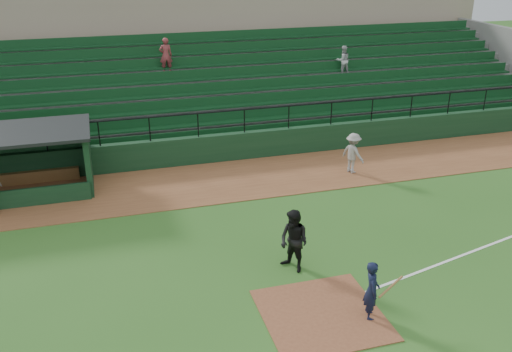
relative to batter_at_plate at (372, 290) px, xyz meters
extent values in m
plane|color=#2B5B1D|center=(-1.14, 1.40, -0.80)|extent=(90.00, 90.00, 0.00)
cube|color=brown|center=(-1.14, 9.40, -0.78)|extent=(40.00, 4.00, 0.03)
cube|color=brown|center=(-1.14, 0.40, -0.78)|extent=(3.00, 3.00, 0.03)
cube|color=#103219|center=(-1.14, 11.60, -0.20)|extent=(36.00, 0.35, 1.20)
cylinder|color=black|center=(-1.14, 11.60, 1.40)|extent=(36.00, 0.06, 0.06)
cube|color=slate|center=(-1.14, 16.50, 1.00)|extent=(36.00, 9.00, 3.60)
cube|color=#103A1A|center=(-1.14, 16.00, 1.45)|extent=(34.56, 8.00, 4.05)
cube|color=slate|center=(16.86, 16.55, 1.30)|extent=(0.35, 9.50, 4.20)
cube|color=gray|center=(-1.14, 23.00, 2.40)|extent=(38.00, 3.00, 6.40)
cube|color=slate|center=(-1.14, 21.00, 2.90)|extent=(36.00, 2.00, 0.20)
imported|color=#B5B5B5|center=(6.48, 16.30, 2.21)|extent=(0.74, 0.58, 1.52)
imported|color=maroon|center=(-2.58, 17.30, 2.77)|extent=(0.63, 0.41, 1.73)
cube|color=#103219|center=(-6.64, 10.50, 0.35)|extent=(0.20, 2.60, 2.30)
imported|color=black|center=(0.00, 0.00, 0.00)|extent=(0.54, 0.67, 1.59)
cylinder|color=olive|center=(0.40, -0.20, 0.15)|extent=(0.79, 0.34, 0.35)
imported|color=black|center=(-1.12, 2.61, 0.14)|extent=(1.07, 1.14, 1.87)
imported|color=gray|center=(3.65, 8.80, 0.06)|extent=(0.99, 1.23, 1.66)
camera|label=1|loc=(-6.00, -10.31, 8.01)|focal=39.04mm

